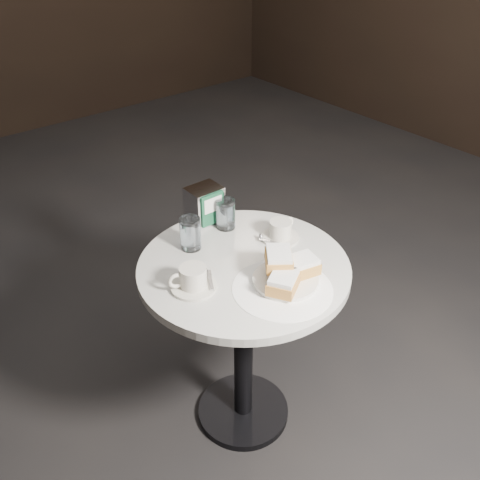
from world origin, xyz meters
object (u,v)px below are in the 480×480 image
at_px(coffee_cup_left, 193,279).
at_px(coffee_cup_right, 281,231).
at_px(beignet_plate, 287,273).
at_px(water_glass_right, 226,214).
at_px(napkin_dispenser, 205,205).
at_px(water_glass_left, 190,234).
at_px(cafe_table, 244,310).

distance_m(coffee_cup_left, coffee_cup_right, 0.40).
relative_size(beignet_plate, water_glass_right, 2.21).
bearing_deg(napkin_dispenser, coffee_cup_left, -131.54).
xyz_separation_m(water_glass_left, water_glass_right, (0.17, 0.03, -0.00)).
height_order(cafe_table, water_glass_right, water_glass_right).
distance_m(water_glass_left, water_glass_right, 0.18).
xyz_separation_m(coffee_cup_right, water_glass_right, (-0.10, 0.18, 0.02)).
bearing_deg(water_glass_left, coffee_cup_left, -123.19).
height_order(coffee_cup_left, coffee_cup_right, coffee_cup_left).
relative_size(coffee_cup_right, napkin_dispenser, 1.11).
relative_size(water_glass_left, napkin_dispenser, 0.82).
relative_size(cafe_table, beignet_plate, 3.02).
xyz_separation_m(beignet_plate, water_glass_left, (-0.12, 0.35, 0.02)).
bearing_deg(coffee_cup_left, beignet_plate, -17.78).
height_order(cafe_table, napkin_dispenser, napkin_dispenser).
relative_size(coffee_cup_right, water_glass_left, 1.36).
bearing_deg(water_glass_right, napkin_dispenser, 114.66).
xyz_separation_m(beignet_plate, napkin_dispenser, (0.02, 0.45, 0.03)).
height_order(coffee_cup_left, napkin_dispenser, napkin_dispenser).
xyz_separation_m(water_glass_left, napkin_dispenser, (0.14, 0.11, 0.01)).
height_order(water_glass_right, napkin_dispenser, napkin_dispenser).
relative_size(coffee_cup_left, water_glass_left, 1.55).
distance_m(coffee_cup_left, water_glass_right, 0.36).
relative_size(beignet_plate, coffee_cup_left, 1.39).
bearing_deg(water_glass_left, water_glass_right, 9.47).
relative_size(coffee_cup_right, water_glass_right, 1.40).
relative_size(beignet_plate, water_glass_left, 2.15).
distance_m(coffee_cup_left, napkin_dispenser, 0.39).
bearing_deg(napkin_dispenser, coffee_cup_right, -61.64).
distance_m(cafe_table, beignet_plate, 0.29).
relative_size(beignet_plate, coffee_cup_right, 1.58).
bearing_deg(beignet_plate, coffee_cup_left, 146.27).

